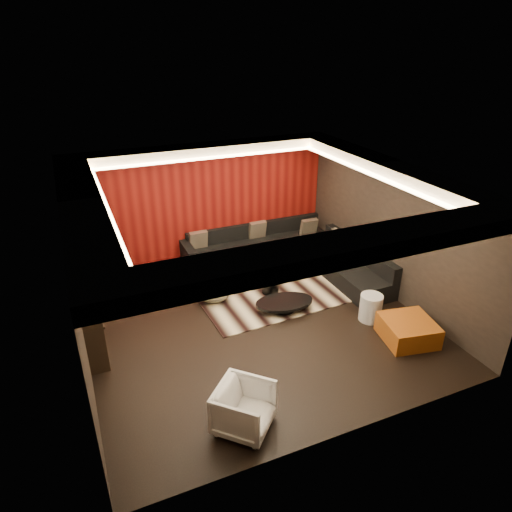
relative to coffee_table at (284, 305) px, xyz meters
name	(u,v)px	position (x,y,z in m)	size (l,w,h in m)	color
floor	(254,321)	(-0.69, -0.11, -0.13)	(6.00, 6.00, 0.02)	black
ceiling	(254,177)	(-0.69, -0.11, 2.69)	(6.00, 6.00, 0.02)	silver
wall_back	(203,203)	(-0.69, 2.90, 1.28)	(6.00, 0.02, 2.80)	black
wall_left	(74,289)	(-3.70, -0.11, 1.28)	(0.02, 6.00, 2.80)	black
wall_right	(392,229)	(2.32, -0.11, 1.28)	(0.02, 6.00, 2.80)	black
red_feature_wall	(204,203)	(-0.69, 2.86, 1.28)	(5.98, 0.05, 2.78)	#6B0C0A
soffit_back	(204,150)	(-0.69, 2.59, 2.57)	(6.00, 0.60, 0.22)	silver
soffit_front	(345,248)	(-0.69, -2.81, 2.57)	(6.00, 0.60, 0.22)	silver
soffit_left	(81,207)	(-3.39, -0.11, 2.57)	(0.60, 4.80, 0.22)	silver
soffit_right	(387,167)	(2.01, -0.11, 2.57)	(0.60, 4.80, 0.22)	silver
cove_back	(209,158)	(-0.69, 2.25, 2.48)	(4.80, 0.08, 0.04)	#FFD899
cove_front	(329,244)	(-0.69, -2.47, 2.48)	(4.80, 0.08, 0.04)	#FFD899
cove_left	(107,209)	(-3.05, -0.11, 2.48)	(0.08, 4.80, 0.04)	#FFD899
cove_right	(371,174)	(1.67, -0.11, 2.48)	(0.08, 4.80, 0.04)	#FFD899
tv_surround	(85,286)	(-3.54, 0.49, 0.98)	(0.30, 2.00, 2.20)	black
tv_screen	(92,266)	(-3.38, 0.49, 1.33)	(0.04, 1.30, 0.80)	black
tv_shelf	(98,304)	(-3.38, 0.49, 0.58)	(0.04, 1.60, 0.04)	black
rug	(281,278)	(0.51, 1.18, -0.11)	(4.00, 3.00, 0.02)	beige
coffee_table	(284,305)	(0.00, 0.00, 0.00)	(1.15, 1.15, 0.19)	black
drum_stool	(270,283)	(0.03, 0.72, 0.11)	(0.36, 0.36, 0.42)	black
striped_pouf	(213,291)	(-1.16, 0.92, 0.10)	(0.70, 0.70, 0.38)	beige
white_side_table	(371,308)	(1.36, -0.93, 0.15)	(0.42, 0.42, 0.53)	silver
orange_ottoman	(408,330)	(1.59, -1.72, 0.08)	(0.86, 0.86, 0.38)	#974C13
armchair	(244,409)	(-1.84, -2.46, 0.22)	(0.73, 0.75, 0.68)	white
sectional_sofa	(291,254)	(1.04, 1.76, 0.15)	(3.65, 3.50, 0.75)	black
throw_pillows	(276,234)	(0.87, 2.22, 0.50)	(3.22, 1.66, 0.50)	tan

